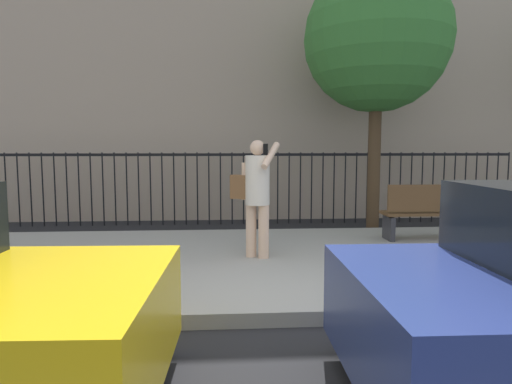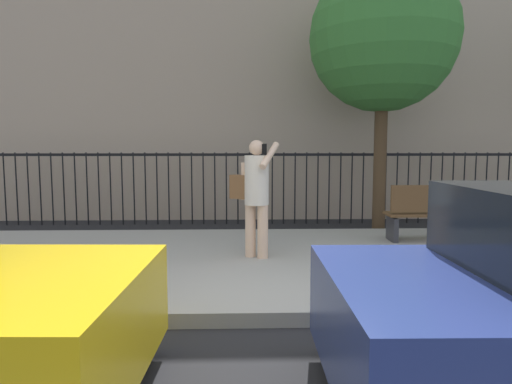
{
  "view_description": "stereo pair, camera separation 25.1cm",
  "coord_description": "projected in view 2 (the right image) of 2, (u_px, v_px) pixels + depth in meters",
  "views": [
    {
      "loc": [
        -0.54,
        -4.11,
        1.7
      ],
      "look_at": [
        -0.08,
        2.49,
        1.05
      ],
      "focal_mm": 31.74,
      "sensor_mm": 36.0,
      "label": 1
    },
    {
      "loc": [
        -0.29,
        -4.13,
        1.7
      ],
      "look_at": [
        -0.08,
        2.49,
        1.05
      ],
      "focal_mm": 31.74,
      "sensor_mm": 36.0,
      "label": 2
    }
  ],
  "objects": [
    {
      "name": "building_facade",
      "position": [
        252.0,
        7.0,
        12.2
      ],
      "size": [
        28.0,
        4.0,
        10.97
      ],
      "primitive_type": "cube",
      "color": "tan",
      "rests_on": "ground"
    },
    {
      "name": "street_tree_near",
      "position": [
        383.0,
        38.0,
        8.81
      ],
      "size": [
        2.89,
        2.89,
        5.29
      ],
      "color": "#4C3823",
      "rests_on": "ground"
    },
    {
      "name": "ground_plane",
      "position": [
        273.0,
        328.0,
        4.28
      ],
      "size": [
        60.0,
        60.0,
        0.0
      ],
      "primitive_type": "plane",
      "color": "black"
    },
    {
      "name": "sidewalk",
      "position": [
        263.0,
        262.0,
        6.46
      ],
      "size": [
        28.0,
        4.4,
        0.15
      ],
      "primitive_type": "cube",
      "color": "#9E9B93",
      "rests_on": "ground"
    },
    {
      "name": "pedestrian_on_phone",
      "position": [
        255.0,
        190.0,
        6.36
      ],
      "size": [
        0.72,
        0.6,
        1.66
      ],
      "color": "beige",
      "rests_on": "sidewalk"
    },
    {
      "name": "street_bench",
      "position": [
        436.0,
        212.0,
        7.47
      ],
      "size": [
        1.6,
        0.45,
        0.95
      ],
      "color": "brown",
      "rests_on": "sidewalk"
    },
    {
      "name": "iron_fence",
      "position": [
        255.0,
        178.0,
        10.05
      ],
      "size": [
        12.03,
        0.04,
        1.6
      ],
      "color": "black",
      "rests_on": "ground"
    }
  ]
}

